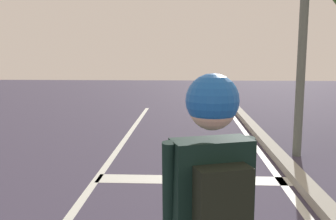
% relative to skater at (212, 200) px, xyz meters
% --- Properties ---
extents(stop_bar, '(3.01, 0.40, 0.01)m').
position_rel_skater_xyz_m(stop_bar, '(-0.02, 3.81, -1.22)').
color(stop_bar, silver).
rests_on(stop_bar, ground).
extents(skater, '(0.47, 0.64, 1.77)m').
position_rel_skater_xyz_m(skater, '(0.00, 0.00, 0.00)').
color(skater, '#335064').
rests_on(skater, skateboard).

